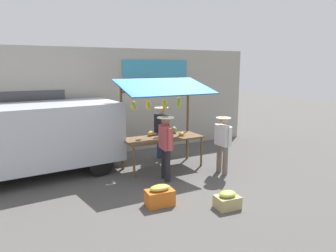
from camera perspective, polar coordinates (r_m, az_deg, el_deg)
ground_plane at (r=9.00m, az=-0.92°, el=-7.52°), size 40.00×40.00×0.00m
street_backdrop at (r=10.58m, az=-6.73°, el=4.62°), size 9.00×0.30×3.40m
market_stall at (r=8.67m, az=-0.92°, el=2.18°), size 2.50×1.46×2.50m
vendor_with_sunhat at (r=9.55m, az=-1.20°, el=-0.40°), size 0.43×0.70×1.64m
shopper_with_ponytail at (r=8.43m, az=9.95°, el=-2.59°), size 0.40×0.67×1.54m
shopper_in_grey_tee at (r=7.77m, az=-0.44°, el=-3.03°), size 0.43×0.69×1.65m
parked_van at (r=8.68m, az=-24.57°, el=-1.54°), size 4.50×2.10×1.88m
produce_crate_near at (r=6.62m, az=-1.51°, el=-12.62°), size 0.60×0.40×0.44m
produce_crate_side at (r=6.63m, az=10.76°, el=-13.16°), size 0.51×0.41×0.36m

